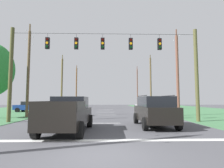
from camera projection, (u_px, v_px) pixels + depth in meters
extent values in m
plane|color=#47474C|center=(100.00, 154.00, 6.06)|extent=(120.00, 120.00, 0.00)
cube|color=white|center=(102.00, 140.00, 8.16)|extent=(13.22, 0.45, 0.01)
cube|color=white|center=(104.00, 123.00, 14.13)|extent=(2.50, 0.15, 0.01)
cube|color=white|center=(105.00, 115.00, 21.81)|extent=(2.50, 0.15, 0.01)
cube|color=white|center=(105.00, 112.00, 26.74)|extent=(2.50, 0.15, 0.01)
cube|color=white|center=(106.00, 110.00, 32.92)|extent=(2.50, 0.15, 0.01)
cylinder|color=#4D4B2A|center=(11.00, 74.00, 14.96)|extent=(0.30, 0.30, 7.65)
cylinder|color=#4D4B2A|center=(197.00, 75.00, 15.37)|extent=(0.30, 0.30, 7.65)
cylinder|color=black|center=(105.00, 34.00, 15.45)|extent=(15.10, 0.02, 0.02)
cylinder|color=black|center=(48.00, 35.00, 15.31)|extent=(0.02, 0.02, 0.35)
cube|color=black|center=(47.00, 43.00, 15.25)|extent=(0.32, 0.24, 0.95)
cylinder|color=#310503|center=(47.00, 39.00, 15.14)|extent=(0.20, 0.04, 0.20)
cylinder|color=orange|center=(47.00, 43.00, 15.11)|extent=(0.20, 0.04, 0.20)
cylinder|color=black|center=(47.00, 46.00, 15.09)|extent=(0.20, 0.04, 0.20)
cylinder|color=black|center=(76.00, 36.00, 15.37)|extent=(0.02, 0.02, 0.35)
cube|color=black|center=(76.00, 43.00, 15.32)|extent=(0.32, 0.24, 0.95)
cylinder|color=#310503|center=(76.00, 39.00, 15.20)|extent=(0.20, 0.04, 0.20)
cylinder|color=orange|center=(76.00, 43.00, 15.18)|extent=(0.20, 0.04, 0.20)
cylinder|color=black|center=(76.00, 47.00, 15.15)|extent=(0.20, 0.04, 0.20)
cylinder|color=black|center=(103.00, 36.00, 15.43)|extent=(0.02, 0.02, 0.35)
cube|color=black|center=(103.00, 44.00, 15.37)|extent=(0.32, 0.24, 0.95)
cylinder|color=#310503|center=(103.00, 40.00, 15.26)|extent=(0.20, 0.04, 0.20)
cylinder|color=orange|center=(103.00, 43.00, 15.23)|extent=(0.20, 0.04, 0.20)
cylinder|color=black|center=(103.00, 47.00, 15.21)|extent=(0.20, 0.04, 0.20)
cylinder|color=black|center=(131.00, 36.00, 15.49)|extent=(0.02, 0.02, 0.35)
cube|color=black|center=(131.00, 44.00, 15.44)|extent=(0.32, 0.24, 0.95)
cylinder|color=#310503|center=(131.00, 40.00, 15.32)|extent=(0.20, 0.04, 0.20)
cylinder|color=orange|center=(131.00, 43.00, 15.30)|extent=(0.20, 0.04, 0.20)
cylinder|color=black|center=(131.00, 47.00, 15.27)|extent=(0.20, 0.04, 0.20)
cylinder|color=black|center=(159.00, 36.00, 15.55)|extent=(0.02, 0.02, 0.35)
cube|color=black|center=(159.00, 44.00, 15.50)|extent=(0.32, 0.24, 0.95)
cylinder|color=#310503|center=(160.00, 40.00, 15.38)|extent=(0.20, 0.04, 0.20)
cylinder|color=orange|center=(160.00, 44.00, 15.36)|extent=(0.20, 0.04, 0.20)
cylinder|color=black|center=(160.00, 47.00, 15.33)|extent=(0.20, 0.04, 0.20)
cube|color=black|center=(68.00, 117.00, 10.36)|extent=(2.17, 5.46, 0.85)
cube|color=black|center=(71.00, 103.00, 11.07)|extent=(1.91, 1.96, 0.70)
cube|color=black|center=(42.00, 106.00, 9.07)|extent=(0.17, 2.38, 0.45)
cube|color=black|center=(81.00, 106.00, 9.07)|extent=(0.17, 2.38, 0.45)
cube|color=black|center=(53.00, 107.00, 7.77)|extent=(1.96, 0.16, 0.45)
cylinder|color=black|center=(59.00, 121.00, 12.16)|extent=(0.30, 0.81, 0.80)
cylinder|color=black|center=(90.00, 121.00, 12.15)|extent=(0.30, 0.81, 0.80)
cylinder|color=black|center=(36.00, 130.00, 8.50)|extent=(0.30, 0.81, 0.80)
cylinder|color=black|center=(80.00, 130.00, 8.49)|extent=(0.30, 0.81, 0.80)
cube|color=black|center=(154.00, 113.00, 12.48)|extent=(1.99, 4.82, 0.95)
cube|color=black|center=(155.00, 101.00, 12.40)|extent=(1.83, 3.21, 0.65)
cylinder|color=black|center=(142.00, 96.00, 12.40)|extent=(0.07, 2.72, 0.05)
cylinder|color=black|center=(167.00, 96.00, 12.46)|extent=(0.07, 2.72, 0.05)
cylinder|color=black|center=(136.00, 118.00, 14.03)|extent=(0.27, 0.76, 0.76)
cylinder|color=black|center=(162.00, 118.00, 14.10)|extent=(0.27, 0.76, 0.76)
cylinder|color=black|center=(145.00, 124.00, 10.78)|extent=(0.27, 0.76, 0.76)
cylinder|color=black|center=(178.00, 124.00, 10.85)|extent=(0.27, 0.76, 0.76)
cube|color=silver|center=(144.00, 107.00, 26.81)|extent=(2.07, 4.41, 0.70)
cube|color=black|center=(144.00, 103.00, 26.86)|extent=(1.75, 2.20, 0.50)
cylinder|color=black|center=(136.00, 109.00, 28.11)|extent=(0.26, 0.65, 0.64)
cylinder|color=black|center=(148.00, 109.00, 28.27)|extent=(0.26, 0.65, 0.64)
cylinder|color=black|center=(141.00, 110.00, 25.29)|extent=(0.26, 0.65, 0.64)
cylinder|color=black|center=(154.00, 110.00, 25.46)|extent=(0.26, 0.65, 0.64)
cube|color=navy|center=(30.00, 107.00, 27.31)|extent=(4.32, 1.85, 0.70)
cube|color=black|center=(30.00, 103.00, 27.37)|extent=(2.12, 1.64, 0.50)
cylinder|color=black|center=(42.00, 109.00, 28.20)|extent=(0.64, 0.23, 0.64)
cylinder|color=black|center=(38.00, 110.00, 26.41)|extent=(0.64, 0.23, 0.64)
cylinder|color=black|center=(23.00, 109.00, 28.16)|extent=(0.64, 0.23, 0.64)
cylinder|color=black|center=(17.00, 110.00, 26.37)|extent=(0.64, 0.23, 0.64)
cylinder|color=brown|center=(178.00, 75.00, 20.99)|extent=(0.31, 0.31, 9.09)
cube|color=brown|center=(176.00, 39.00, 21.33)|extent=(0.12, 0.12, 2.25)
cylinder|color=#B2B7BC|center=(174.00, 40.00, 22.24)|extent=(0.08, 0.08, 0.12)
cylinder|color=#B2B7BC|center=(179.00, 35.00, 20.45)|extent=(0.08, 0.08, 0.12)
cylinder|color=brown|center=(151.00, 83.00, 35.59)|extent=(0.31, 0.31, 9.80)
cube|color=brown|center=(150.00, 60.00, 35.97)|extent=(0.12, 0.12, 2.01)
cylinder|color=#B2B7BC|center=(149.00, 60.00, 36.78)|extent=(0.08, 0.08, 0.12)
cylinder|color=#B2B7BC|center=(151.00, 58.00, 35.18)|extent=(0.08, 0.08, 0.12)
cube|color=brown|center=(150.00, 65.00, 35.89)|extent=(0.12, 0.12, 1.88)
cylinder|color=#B2B7BC|center=(149.00, 65.00, 36.65)|extent=(0.08, 0.08, 0.12)
cylinder|color=#B2B7BC|center=(151.00, 63.00, 35.15)|extent=(0.08, 0.08, 0.12)
cylinder|color=brown|center=(137.00, 87.00, 50.47)|extent=(0.27, 0.27, 10.24)
cube|color=brown|center=(137.00, 70.00, 50.86)|extent=(0.12, 0.12, 2.08)
cylinder|color=#B2B7BC|center=(137.00, 70.00, 51.70)|extent=(0.08, 0.08, 0.12)
cylinder|color=#B2B7BC|center=(138.00, 69.00, 50.04)|extent=(0.08, 0.08, 0.12)
cylinder|color=brown|center=(28.00, 73.00, 19.50)|extent=(0.28, 0.28, 9.04)
cube|color=brown|center=(30.00, 35.00, 19.85)|extent=(0.12, 0.12, 2.40)
cylinder|color=#B2B7BC|center=(33.00, 37.00, 20.82)|extent=(0.08, 0.08, 0.12)
cylinder|color=#B2B7BC|center=(26.00, 30.00, 18.91)|extent=(0.08, 0.08, 0.12)
cube|color=brown|center=(29.00, 43.00, 19.78)|extent=(0.12, 0.12, 2.23)
cylinder|color=#B2B7BC|center=(33.00, 45.00, 20.67)|extent=(0.08, 0.08, 0.12)
cylinder|color=#B2B7BC|center=(26.00, 39.00, 18.90)|extent=(0.08, 0.08, 0.12)
cylinder|color=brown|center=(62.00, 84.00, 35.05)|extent=(0.33, 0.33, 9.52)
cube|color=brown|center=(62.00, 61.00, 35.42)|extent=(0.12, 0.12, 2.31)
cylinder|color=#B2B7BC|center=(63.00, 61.00, 36.35)|extent=(0.08, 0.08, 0.12)
cylinder|color=#B2B7BC|center=(61.00, 59.00, 34.51)|extent=(0.08, 0.08, 0.12)
cylinder|color=brown|center=(76.00, 87.00, 49.87)|extent=(0.33, 0.33, 10.31)
cube|color=brown|center=(77.00, 69.00, 50.27)|extent=(0.12, 0.12, 2.23)
cylinder|color=#B2B7BC|center=(77.00, 69.00, 51.17)|extent=(0.08, 0.08, 0.12)
cylinder|color=#B2B7BC|center=(76.00, 68.00, 49.39)|extent=(0.08, 0.08, 0.12)
cube|color=brown|center=(77.00, 73.00, 50.20)|extent=(0.12, 0.12, 2.13)
cylinder|color=#B2B7BC|center=(77.00, 73.00, 51.05)|extent=(0.08, 0.08, 0.12)
cylinder|color=#B2B7BC|center=(76.00, 72.00, 49.36)|extent=(0.08, 0.08, 0.12)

